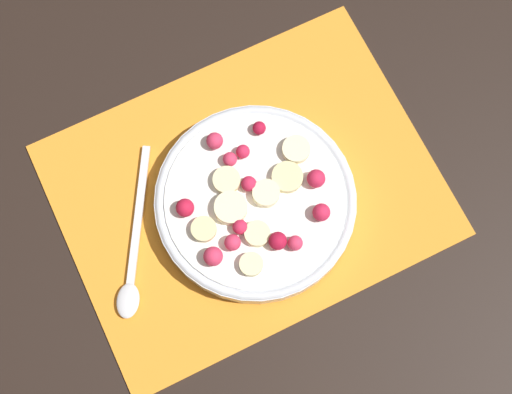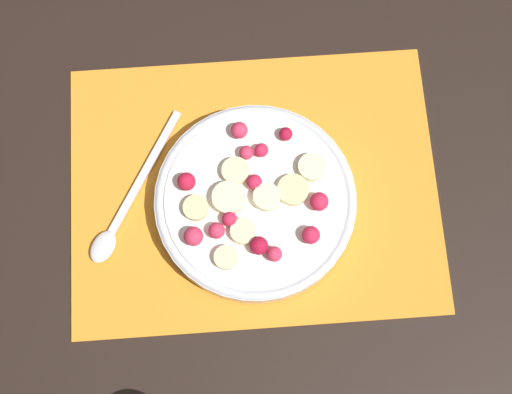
% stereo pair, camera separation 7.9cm
% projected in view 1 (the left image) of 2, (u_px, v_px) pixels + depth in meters
% --- Properties ---
extents(ground_plane, '(3.00, 3.00, 0.00)m').
position_uv_depth(ground_plane, '(247.00, 190.00, 0.84)').
color(ground_plane, black).
extents(placemat, '(0.43, 0.33, 0.01)m').
position_uv_depth(placemat, '(247.00, 189.00, 0.84)').
color(placemat, orange).
rests_on(placemat, ground_plane).
extents(fruit_bowl, '(0.23, 0.23, 0.05)m').
position_uv_depth(fruit_bowl, '(256.00, 201.00, 0.81)').
color(fruit_bowl, silver).
rests_on(fruit_bowl, placemat).
extents(spoon, '(0.12, 0.19, 0.01)m').
position_uv_depth(spoon, '(133.00, 263.00, 0.81)').
color(spoon, silver).
rests_on(spoon, placemat).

